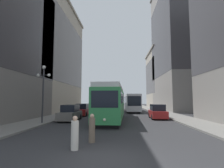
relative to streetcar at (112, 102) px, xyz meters
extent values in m
plane|color=#303033|center=(0.47, -13.61, -2.10)|extent=(200.00, 200.00, 0.00)
cube|color=gray|center=(-7.79, 26.39, -2.03)|extent=(3.36, 120.00, 0.15)
cube|color=gray|center=(8.73, 26.39, -2.03)|extent=(3.36, 120.00, 0.15)
cube|color=black|center=(0.00, 0.01, -1.93)|extent=(2.65, 11.98, 0.35)
cube|color=#2D8447|center=(0.00, 0.01, -0.20)|extent=(3.08, 13.03, 3.10)
cube|color=black|center=(0.00, 0.01, 0.50)|extent=(3.09, 12.51, 1.08)
cube|color=silver|center=(0.00, 0.01, 1.57)|extent=(2.86, 12.76, 0.44)
cube|color=black|center=(-0.24, -6.44, 0.34)|extent=(2.21, 0.16, 1.40)
sphere|color=#F2EACC|center=(-0.24, -6.51, -1.30)|extent=(0.24, 0.24, 0.24)
cube|color=black|center=(3.28, 16.00, -1.93)|extent=(2.35, 11.91, 0.35)
cube|color=silver|center=(3.28, 16.00, -0.20)|extent=(2.75, 12.95, 3.10)
cube|color=black|center=(3.28, 16.00, 0.34)|extent=(2.77, 12.44, 1.30)
cube|color=black|center=(3.38, 9.56, 0.11)|extent=(2.30, 0.11, 1.71)
cylinder|color=black|center=(-5.64, 4.56, -1.78)|extent=(0.19, 0.64, 0.64)
cylinder|color=black|center=(-5.67, 7.37, -1.78)|extent=(0.19, 0.64, 0.64)
cylinder|color=black|center=(-3.93, 4.58, -1.78)|extent=(0.19, 0.64, 0.64)
cylinder|color=black|center=(-3.96, 7.38, -1.78)|extent=(0.19, 0.64, 0.64)
cube|color=maroon|center=(-4.80, 5.97, -1.50)|extent=(1.85, 4.54, 0.84)
cube|color=black|center=(-4.80, 6.09, -0.68)|extent=(1.61, 2.50, 0.80)
cylinder|color=black|center=(-5.66, -1.85, -1.78)|extent=(0.18, 0.64, 0.64)
cylinder|color=black|center=(-5.65, 1.06, -1.78)|extent=(0.18, 0.64, 0.64)
cylinder|color=black|center=(-3.95, -1.86, -1.78)|extent=(0.18, 0.64, 0.64)
cylinder|color=black|center=(-3.94, 1.05, -1.78)|extent=(0.18, 0.64, 0.64)
cube|color=slate|center=(-4.80, -0.40, -1.50)|extent=(1.82, 4.70, 0.84)
cube|color=black|center=(-4.80, -0.28, -0.68)|extent=(1.59, 2.59, 0.80)
cylinder|color=black|center=(6.63, 3.50, -1.78)|extent=(0.20, 0.64, 0.64)
cylinder|color=black|center=(6.56, 0.80, -1.78)|extent=(0.20, 0.64, 0.64)
cylinder|color=black|center=(4.92, 3.55, -1.78)|extent=(0.20, 0.64, 0.64)
cylinder|color=black|center=(4.85, 0.85, -1.78)|extent=(0.20, 0.64, 0.64)
cube|color=maroon|center=(5.74, 2.18, -1.50)|extent=(1.92, 4.40, 0.84)
cube|color=black|center=(5.74, 2.07, -0.68)|extent=(1.65, 2.44, 0.80)
cylinder|color=black|center=(-5.59, 16.45, -1.78)|extent=(0.21, 0.65, 0.64)
cylinder|color=black|center=(-5.73, 19.44, -1.78)|extent=(0.21, 0.65, 0.64)
cylinder|color=black|center=(-3.88, 16.53, -1.78)|extent=(0.21, 0.65, 0.64)
cylinder|color=black|center=(-4.02, 19.52, -1.78)|extent=(0.21, 0.65, 0.64)
cube|color=slate|center=(-4.80, 17.98, -1.50)|extent=(2.03, 4.92, 0.84)
cube|color=black|center=(-4.81, 18.11, -0.68)|extent=(1.71, 2.73, 0.80)
cylinder|color=#6B5B4C|center=(-0.56, -10.66, -1.42)|extent=(0.36, 0.36, 1.36)
sphere|color=tan|center=(-0.56, -10.66, -0.63)|extent=(0.24, 0.24, 0.24)
cylinder|color=beige|center=(-1.14, -12.17, -1.41)|extent=(0.36, 0.36, 1.38)
sphere|color=tan|center=(-1.14, -12.17, -0.61)|extent=(0.25, 0.25, 0.25)
cylinder|color=#333338|center=(-6.70, -3.49, 0.74)|extent=(0.16, 0.16, 5.38)
sphere|color=white|center=(-6.70, -3.49, 3.59)|extent=(0.36, 0.36, 0.36)
sphere|color=white|center=(-7.25, -3.49, 2.78)|extent=(0.31, 0.31, 0.31)
sphere|color=white|center=(-6.15, -3.49, 2.78)|extent=(0.31, 0.31, 0.31)
cube|color=#333338|center=(-6.70, -3.49, 2.78)|extent=(1.10, 0.06, 0.06)
cube|color=#B2A893|center=(-14.64, 13.69, 8.92)|extent=(10.35, 23.79, 22.03)
cube|color=#595451|center=(-14.64, 13.69, 10.02)|extent=(10.39, 23.83, 13.22)
cube|color=gray|center=(-14.64, 13.69, 20.18)|extent=(10.95, 24.39, 0.50)
cube|color=gray|center=(16.32, 21.27, 13.88)|extent=(11.83, 19.45, 31.95)
cube|color=#423F43|center=(16.32, 21.27, 15.47)|extent=(11.87, 19.49, 19.17)
cube|color=#A89E8E|center=(16.20, 35.85, 6.64)|extent=(11.58, 16.07, 17.48)
cube|color=#544F4E|center=(16.20, 35.85, 7.51)|extent=(11.62, 16.11, 10.49)
cube|color=gray|center=(16.20, 35.85, 15.63)|extent=(12.18, 16.67, 0.50)
camera|label=1|loc=(1.08, -20.65, 0.27)|focal=28.11mm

